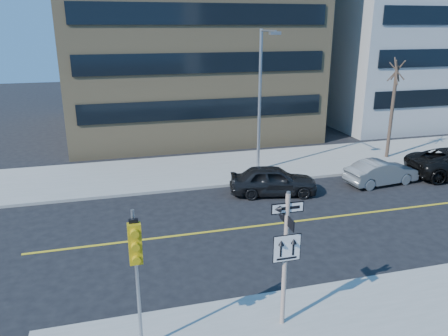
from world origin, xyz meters
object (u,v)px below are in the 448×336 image
object	(u,v)px
sign_pole	(286,252)
traffic_signal	(136,255)
parked_car_a	(273,180)
parked_car_b	(381,172)
streetlight_a	(261,92)
street_tree_west	(397,73)

from	to	relation	value
sign_pole	traffic_signal	distance (m)	4.05
parked_car_a	parked_car_b	distance (m)	6.27
streetlight_a	sign_pole	bearing A→B (deg)	-106.77
sign_pole	streetlight_a	bearing A→B (deg)	73.23
parked_car_a	streetlight_a	bearing A→B (deg)	4.57
sign_pole	traffic_signal	xyz separation A→B (m)	(-4.00, -0.15, 0.59)
parked_car_b	parked_car_a	bearing A→B (deg)	82.79
traffic_signal	streetlight_a	xyz separation A→B (m)	(8.00, 13.42, 1.73)
streetlight_a	street_tree_west	distance (m)	9.05
street_tree_west	streetlight_a	bearing A→B (deg)	-176.55
parked_car_a	street_tree_west	size ratio (longest dim) A/B	0.70
traffic_signal	parked_car_a	xyz separation A→B (m)	(7.55, 10.04, -2.27)
streetlight_a	street_tree_west	size ratio (longest dim) A/B	1.26
parked_car_b	street_tree_west	size ratio (longest dim) A/B	0.64
sign_pole	traffic_signal	bearing A→B (deg)	-177.89
sign_pole	street_tree_west	distance (m)	19.22
sign_pole	parked_car_a	size ratio (longest dim) A/B	0.91
sign_pole	parked_car_b	size ratio (longest dim) A/B	1.00
traffic_signal	street_tree_west	xyz separation A→B (m)	(17.00, 13.96, 2.50)
traffic_signal	streetlight_a	distance (m)	15.72
sign_pole	streetlight_a	distance (m)	14.05
parked_car_b	street_tree_west	world-z (taller)	street_tree_west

